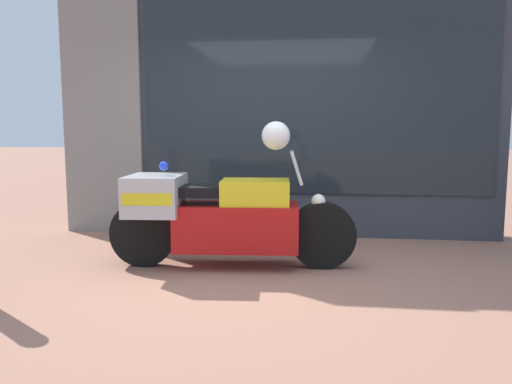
{
  "coord_description": "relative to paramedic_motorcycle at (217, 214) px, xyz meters",
  "views": [
    {
      "loc": [
        0.54,
        -4.39,
        1.35
      ],
      "look_at": [
        -0.12,
        0.82,
        0.68
      ],
      "focal_mm": 35.0,
      "sensor_mm": 36.0,
      "label": 1
    }
  ],
  "objects": [
    {
      "name": "shop_building",
      "position": [
        0.01,
        1.69,
        1.33
      ],
      "size": [
        5.51,
        0.55,
        3.69
      ],
      "color": "#333842",
      "rests_on": "ground"
    },
    {
      "name": "window_display",
      "position": [
        0.88,
        1.72,
        -0.05
      ],
      "size": [
        4.02,
        0.3,
        2.01
      ],
      "color": "slate",
      "rests_on": "ground"
    },
    {
      "name": "white_helmet",
      "position": [
        0.57,
        0.04,
        0.76
      ],
      "size": [
        0.27,
        0.27,
        0.27
      ],
      "primitive_type": "sphere",
      "color": "white",
      "rests_on": "paramedic_motorcycle"
    },
    {
      "name": "paramedic_motorcycle",
      "position": [
        0.0,
        0.0,
        0.0
      ],
      "size": [
        2.41,
        0.72,
        1.15
      ],
      "rotation": [
        0.0,
        0.0,
        0.08
      ],
      "color": "black",
      "rests_on": "ground"
    },
    {
      "name": "ground_plane",
      "position": [
        0.44,
        -0.31,
        -0.52
      ],
      "size": [
        60.0,
        60.0,
        0.0
      ],
      "primitive_type": "plane",
      "color": "#9E6B56"
    }
  ]
}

